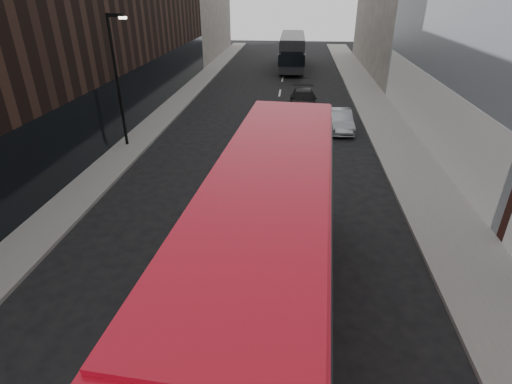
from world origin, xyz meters
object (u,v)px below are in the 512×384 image
(grey_bus, at_px, (292,51))
(car_a, at_px, (280,160))
(red_bus, at_px, (270,245))
(car_b, at_px, (340,120))
(street_lamp, at_px, (118,73))
(car_c, at_px, (303,100))

(grey_bus, distance_m, car_a, 28.51)
(grey_bus, bearing_deg, red_bus, -90.27)
(car_a, xyz_separation_m, car_b, (3.57, 7.13, -0.07))
(car_b, bearing_deg, street_lamp, -164.01)
(red_bus, bearing_deg, car_b, 82.74)
(red_bus, height_order, car_b, red_bus)
(street_lamp, relative_size, car_c, 1.44)
(grey_bus, bearing_deg, car_b, -81.06)
(car_a, bearing_deg, car_b, 66.02)
(car_b, xyz_separation_m, car_c, (-2.35, 4.80, 0.06))
(red_bus, distance_m, grey_bus, 38.56)
(grey_bus, bearing_deg, car_a, -90.52)
(street_lamp, distance_m, grey_bus, 27.19)
(street_lamp, xyz_separation_m, red_bus, (9.12, -13.00, -1.53))
(car_c, bearing_deg, street_lamp, -138.98)
(street_lamp, height_order, car_b, street_lamp)
(street_lamp, relative_size, red_bus, 0.59)
(car_a, distance_m, car_b, 7.98)
(grey_bus, xyz_separation_m, car_c, (1.17, -16.55, -1.25))
(street_lamp, height_order, red_bus, street_lamp)
(street_lamp, height_order, car_c, street_lamp)
(street_lamp, distance_m, car_a, 10.05)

